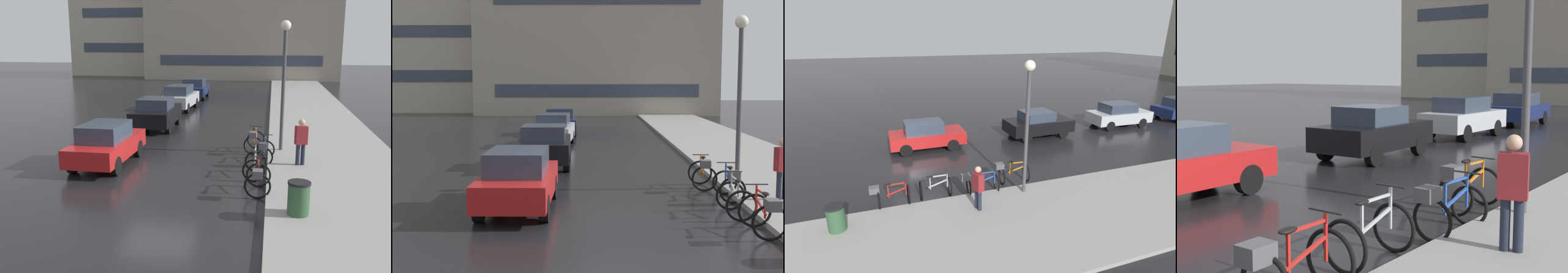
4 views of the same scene
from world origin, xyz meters
TOP-DOWN VIEW (x-y plane):
  - ground_plane at (0.00, 0.00)m, footprint 140.00×140.00m
  - sidewalk_kerb at (6.00, 10.00)m, footprint 4.80×60.00m
  - bicycle_nearest at (3.36, -1.43)m, footprint 0.77×1.35m
  - bicycle_second at (3.20, 0.24)m, footprint 0.75×1.16m
  - bicycle_third at (3.46, 1.88)m, footprint 0.77×1.46m
  - bicycle_farthest at (3.05, 3.42)m, footprint 0.82×1.42m
  - car_red at (-2.06, 0.78)m, footprint 1.72×3.93m
  - car_black at (-2.03, 7.48)m, footprint 2.00×3.98m
  - car_silver at (-2.12, 13.55)m, footprint 1.85×4.08m
  - car_navy at (-2.18, 19.30)m, footprint 1.96×4.19m
  - pedestrian at (4.71, 1.44)m, footprint 0.45×0.34m
  - streetlamp at (4.09, 3.50)m, footprint 0.38×0.38m
  - building_facade_main at (0.01, 40.19)m, footprint 21.51×11.00m
  - building_facade_side at (-11.40, 42.74)m, footprint 20.22×7.87m

SIDE VIEW (x-z plane):
  - ground_plane at x=0.00m, z-range 0.00..0.00m
  - sidewalk_kerb at x=6.00m, z-range 0.00..0.14m
  - bicycle_second at x=3.20m, z-range -0.10..0.91m
  - bicycle_third at x=3.46m, z-range 0.01..0.96m
  - bicycle_nearest at x=3.36m, z-range 0.00..0.99m
  - bicycle_farthest at x=3.05m, z-range 0.01..1.00m
  - car_red at x=-2.06m, z-range 0.01..1.53m
  - car_black at x=-2.03m, z-range 0.00..1.56m
  - car_navy at x=-2.18m, z-range 0.01..1.56m
  - car_silver at x=-2.12m, z-range 0.01..1.60m
  - pedestrian at x=4.71m, z-range 0.11..1.86m
  - streetlamp at x=4.09m, z-range 0.78..5.87m
  - building_facade_main at x=0.01m, z-range 0.00..12.34m
  - building_facade_side at x=-11.40m, z-range 0.00..19.50m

